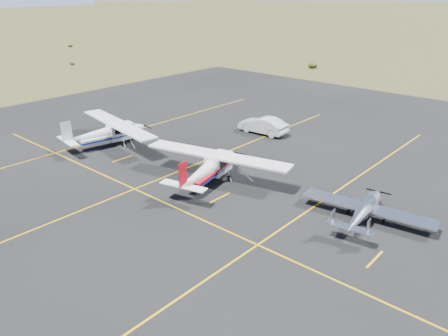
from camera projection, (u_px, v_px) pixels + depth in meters
ground at (341, 217)px, 27.28m from camera, size 1600.00×1600.00×0.00m
apron at (253, 186)px, 31.55m from camera, size 72.00×72.00×0.02m
aircraft_low_wing at (365, 209)px, 26.44m from camera, size 5.98×8.27×1.79m
aircraft_cessna at (210, 167)px, 31.48m from camera, size 7.42×11.44×2.90m
aircraft_plain at (107, 132)px, 38.97m from camera, size 7.02×11.55×2.91m
sedan at (263, 125)px, 42.52m from camera, size 2.00×5.04×1.63m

